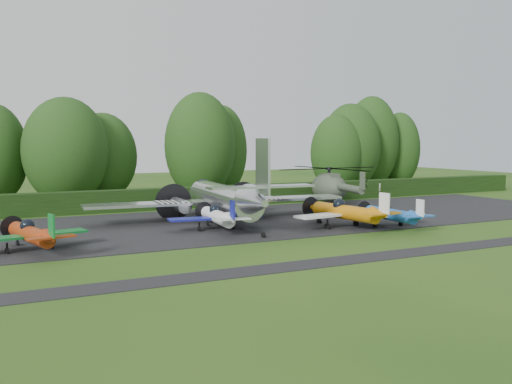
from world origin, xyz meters
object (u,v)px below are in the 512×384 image
light_plane_blue (390,214)px  sign_board (387,187)px  light_plane_orange (345,212)px  helicopter (329,185)px  transport_plane (225,198)px  light_plane_white (217,216)px  light_plane_red (31,234)px

light_plane_blue → sign_board: (15.02, 18.47, 0.08)m
light_plane_orange → helicopter: helicopter is taller
transport_plane → helicopter: size_ratio=1.56×
light_plane_white → sign_board: light_plane_white is taller
light_plane_white → helicopter: size_ratio=0.52×
transport_plane → sign_board: (24.96, 10.27, -0.82)m
light_plane_white → light_plane_blue: light_plane_white is taller
light_plane_white → light_plane_orange: (9.00, -3.08, 0.16)m
light_plane_red → sign_board: light_plane_red is taller
light_plane_blue → light_plane_red: bearing=174.4°
transport_plane → helicopter: bearing=20.1°
transport_plane → light_plane_orange: bearing=-50.6°
light_plane_blue → transport_plane: bearing=139.7°
light_plane_white → helicopter: helicopter is taller
light_plane_red → sign_board: size_ratio=2.47×
transport_plane → light_plane_blue: transport_plane is taller
transport_plane → light_plane_red: (-15.07, -6.11, -0.83)m
transport_plane → helicopter: (14.43, 6.60, 0.11)m
transport_plane → sign_board: bearing=17.9°
transport_plane → light_plane_blue: size_ratio=3.18×
helicopter → light_plane_blue: bearing=-117.8°
light_plane_white → light_plane_red: bearing=-175.6°
transport_plane → light_plane_red: transport_plane is taller
transport_plane → light_plane_blue: (9.94, -8.19, -0.90)m
sign_board → light_plane_blue: bearing=-117.2°
helicopter → sign_board: helicopter is taller
light_plane_red → helicopter: bearing=36.5°
light_plane_blue → helicopter: bearing=72.3°
light_plane_red → transport_plane: bearing=35.3°
light_plane_red → light_plane_white: 12.96m
light_plane_red → light_plane_blue: light_plane_red is taller
light_plane_blue → sign_board: 23.80m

